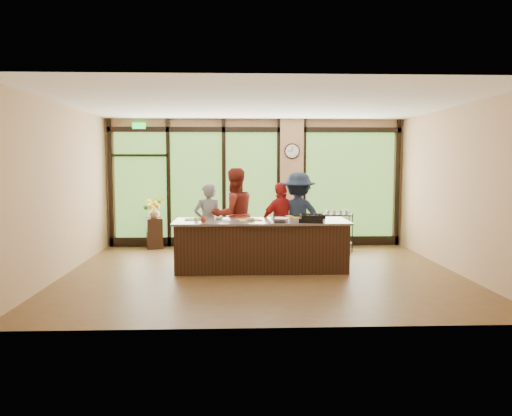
{
  "coord_description": "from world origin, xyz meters",
  "views": [
    {
      "loc": [
        -0.45,
        -8.82,
        1.98
      ],
      "look_at": [
        -0.09,
        0.4,
        1.14
      ],
      "focal_mm": 35.0,
      "sensor_mm": 36.0,
      "label": 1
    }
  ],
  "objects": [
    {
      "name": "prep_bowl_mid",
      "position": [
        -0.2,
        0.24,
        0.94
      ],
      "size": [
        0.18,
        0.18,
        0.05
      ],
      "primitive_type": "imported",
      "rotation": [
        0.0,
        0.0,
        0.23
      ],
      "color": "white",
      "rests_on": "countertop"
    },
    {
      "name": "right_wall",
      "position": [
        3.5,
        0.0,
        1.5
      ],
      "size": [
        0.0,
        6.0,
        6.0
      ],
      "primitive_type": "plane",
      "rotation": [
        1.57,
        0.0,
        -1.57
      ],
      "color": "tan",
      "rests_on": "floor"
    },
    {
      "name": "cook_midright",
      "position": [
        0.44,
        0.98,
        0.8
      ],
      "size": [
        1.01,
        0.74,
        1.59
      ],
      "primitive_type": "imported",
      "rotation": [
        0.0,
        0.0,
        3.57
      ],
      "color": "#A11819",
      "rests_on": "floor"
    },
    {
      "name": "cutting_board_right",
      "position": [
        0.64,
        0.67,
        0.93
      ],
      "size": [
        0.42,
        0.36,
        0.01
      ],
      "primitive_type": "cube",
      "rotation": [
        0.0,
        0.0,
        0.31
      ],
      "color": "gold",
      "rests_on": "countertop"
    },
    {
      "name": "back_wall",
      "position": [
        0.0,
        3.0,
        1.5
      ],
      "size": [
        7.0,
        0.0,
        7.0
      ],
      "primitive_type": "plane",
      "rotation": [
        1.57,
        0.0,
        0.0
      ],
      "color": "tan",
      "rests_on": "floor"
    },
    {
      "name": "bar_cart",
      "position": [
        1.81,
        2.23,
        0.55
      ],
      "size": [
        0.74,
        0.53,
        0.92
      ],
      "rotation": [
        0.0,
        0.0,
        -0.23
      ],
      "color": "black",
      "rests_on": "floor"
    },
    {
      "name": "mixing_bowl",
      "position": [
        0.32,
        -0.0,
        0.96
      ],
      "size": [
        0.42,
        0.42,
        0.08
      ],
      "primitive_type": "imported",
      "rotation": [
        0.0,
        0.0,
        -0.38
      ],
      "color": "silver",
      "rests_on": "countertop"
    },
    {
      "name": "red_ramekin",
      "position": [
        -1.05,
        0.05,
        0.96
      ],
      "size": [
        0.14,
        0.14,
        0.08
      ],
      "primitive_type": "imported",
      "rotation": [
        0.0,
        0.0,
        -0.4
      ],
      "color": "#AE2811",
      "rests_on": "countertop"
    },
    {
      "name": "window_wall",
      "position": [
        0.16,
        2.95,
        1.39
      ],
      "size": [
        6.9,
        0.12,
        3.0
      ],
      "color": "tan",
      "rests_on": "floor"
    },
    {
      "name": "prep_bowl_far",
      "position": [
        0.56,
        0.79,
        0.94
      ],
      "size": [
        0.16,
        0.16,
        0.03
      ],
      "primitive_type": "imported",
      "rotation": [
        0.0,
        0.0,
        -0.13
      ],
      "color": "white",
      "rests_on": "countertop"
    },
    {
      "name": "cook_midleft",
      "position": [
        -0.51,
        1.07,
        0.94
      ],
      "size": [
        1.12,
        1.02,
        1.88
      ],
      "primitive_type": "imported",
      "rotation": [
        0.0,
        0.0,
        3.56
      ],
      "color": "maroon",
      "rests_on": "floor"
    },
    {
      "name": "flower_stand",
      "position": [
        -2.35,
        2.68,
        0.35
      ],
      "size": [
        0.43,
        0.43,
        0.71
      ],
      "primitive_type": "cube",
      "rotation": [
        0.0,
        0.0,
        0.24
      ],
      "color": "black",
      "rests_on": "floor"
    },
    {
      "name": "prep_bowl_near",
      "position": [
        -0.78,
        0.45,
        0.95
      ],
      "size": [
        0.21,
        0.21,
        0.05
      ],
      "primitive_type": "imported",
      "rotation": [
        0.0,
        0.0,
        0.36
      ],
      "color": "white",
      "rests_on": "countertop"
    },
    {
      "name": "ceiling",
      "position": [
        0.0,
        0.0,
        3.0
      ],
      "size": [
        7.0,
        7.0,
        0.0
      ],
      "primitive_type": "plane",
      "rotation": [
        3.14,
        0.0,
        0.0
      ],
      "color": "white",
      "rests_on": "back_wall"
    },
    {
      "name": "wall_clock",
      "position": [
        0.85,
        2.87,
        2.25
      ],
      "size": [
        0.36,
        0.04,
        0.36
      ],
      "color": "black",
      "rests_on": "window_wall"
    },
    {
      "name": "cook_left",
      "position": [
        -1.02,
        1.03,
        0.79
      ],
      "size": [
        0.66,
        0.52,
        1.58
      ],
      "primitive_type": "imported",
      "rotation": [
        0.0,
        0.0,
        3.43
      ],
      "color": "slate",
      "rests_on": "floor"
    },
    {
      "name": "floor",
      "position": [
        0.0,
        0.0,
        0.0
      ],
      "size": [
        7.0,
        7.0,
        0.0
      ],
      "primitive_type": "plane",
      "color": "#54391D",
      "rests_on": "ground"
    },
    {
      "name": "island_base",
      "position": [
        0.0,
        0.3,
        0.44
      ],
      "size": [
        3.1,
        1.0,
        0.88
      ],
      "primitive_type": "cube",
      "color": "black",
      "rests_on": "floor"
    },
    {
      "name": "roasting_pan",
      "position": [
        0.89,
        -0.04,
        0.96
      ],
      "size": [
        0.5,
        0.44,
        0.08
      ],
      "primitive_type": "cube",
      "rotation": [
        0.0,
        0.0,
        -0.3
      ],
      "color": "black",
      "rests_on": "countertop"
    },
    {
      "name": "flower_vase",
      "position": [
        -2.35,
        2.68,
        0.84
      ],
      "size": [
        0.27,
        0.27,
        0.28
      ],
      "primitive_type": "imported",
      "rotation": [
        0.0,
        0.0,
        0.01
      ],
      "color": "#91754F",
      "rests_on": "flower_stand"
    },
    {
      "name": "cutting_board_center",
      "position": [
        -0.22,
        0.35,
        0.93
      ],
      "size": [
        0.48,
        0.4,
        0.01
      ],
      "primitive_type": "cube",
      "rotation": [
        0.0,
        0.0,
        0.24
      ],
      "color": "gold",
      "rests_on": "countertop"
    },
    {
      "name": "cook_right",
      "position": [
        0.78,
        1.04,
        0.89
      ],
      "size": [
        1.26,
        0.86,
        1.79
      ],
      "primitive_type": "imported",
      "rotation": [
        0.0,
        0.0,
        2.96
      ],
      "color": "#172034",
      "rests_on": "floor"
    },
    {
      "name": "left_wall",
      "position": [
        -3.5,
        0.0,
        1.5
      ],
      "size": [
        0.0,
        6.0,
        6.0
      ],
      "primitive_type": "plane",
      "rotation": [
        1.57,
        0.0,
        1.57
      ],
      "color": "tan",
      "rests_on": "floor"
    },
    {
      "name": "countertop",
      "position": [
        0.0,
        0.3,
        0.9
      ],
      "size": [
        3.2,
        1.1,
        0.04
      ],
      "primitive_type": "cube",
      "color": "slate",
      "rests_on": "island_base"
    },
    {
      "name": "cutting_board_left",
      "position": [
        -1.22,
        0.5,
        0.93
      ],
      "size": [
        0.43,
        0.34,
        0.01
      ],
      "primitive_type": "cube",
      "rotation": [
        0.0,
        0.0,
        0.09
      ],
      "color": "green",
      "rests_on": "countertop"
    }
  ]
}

